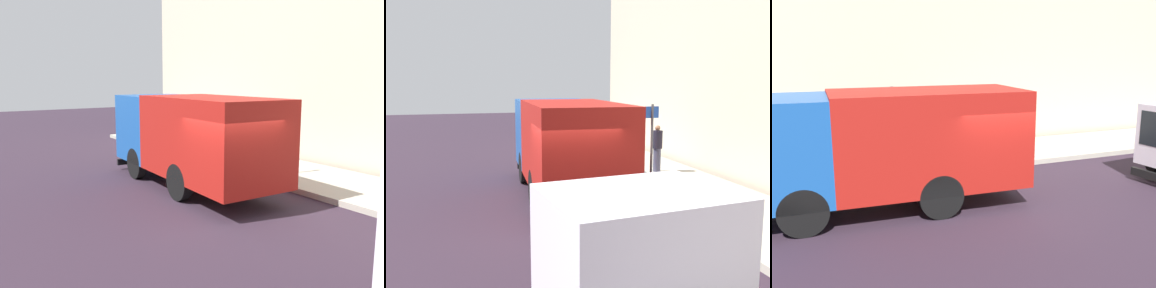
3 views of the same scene
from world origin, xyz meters
The scene contains 6 objects.
ground centered at (0.00, 0.00, 0.00)m, with size 80.00×80.00×0.00m, color #2D202E.
sidewalk centered at (4.76, 0.00, 0.09)m, with size 3.52×30.00×0.18m, color #A9A495.
building_facade centered at (7.02, 0.00, 5.67)m, with size 0.50×30.00×11.34m, color beige.
large_utility_truck centered at (0.78, 2.84, 1.72)m, with size 2.84×7.37×3.00m.
pedestrian_walking centered at (4.84, 4.54, 1.11)m, with size 0.51×0.51×1.78m.
street_sign_post centered at (3.37, 1.99, 1.78)m, with size 0.44×0.08×2.73m.
Camera 3 is at (-9.70, 4.97, 4.01)m, focal length 40.36 mm.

